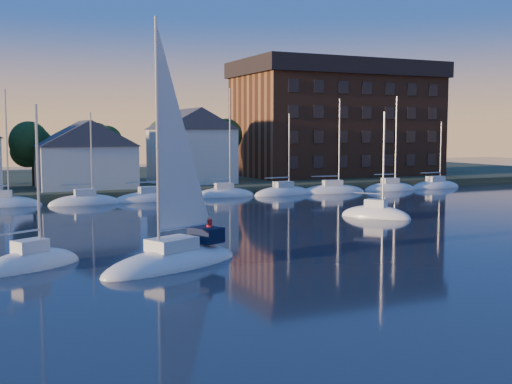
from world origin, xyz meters
TOP-DOWN VIEW (x-y plane):
  - ground at (0.00, 0.00)m, footprint 260.00×260.00m
  - shoreline_land at (0.00, 75.00)m, footprint 160.00×50.00m
  - wooden_dock at (0.00, 52.00)m, footprint 120.00×3.00m
  - clubhouse_centre at (-6.00, 57.00)m, footprint 11.55×8.40m
  - clubhouse_east at (8.00, 59.00)m, footprint 10.50×8.40m
  - condo_block at (34.00, 64.95)m, footprint 31.00×17.00m
  - tree_line at (2.00, 63.00)m, footprint 93.40×5.40m
  - moored_fleet at (0.00, 49.00)m, footprint 87.50×2.40m
  - hero_sailboat at (-8.56, 13.89)m, footprint 10.17×6.91m
  - drifting_sailboat_left at (-16.12, 16.61)m, footprint 6.68×4.95m
  - drifting_sailboat_right at (14.32, 26.52)m, footprint 5.59×6.57m

SIDE VIEW (x-z plane):
  - ground at x=0.00m, z-range 0.00..0.00m
  - shoreline_land at x=0.00m, z-range -1.00..1.00m
  - wooden_dock at x=0.00m, z-range -0.50..0.50m
  - drifting_sailboat_right at x=14.32m, z-range -5.18..5.38m
  - drifting_sailboat_left at x=-16.12m, z-range -5.08..5.27m
  - moored_fleet at x=0.00m, z-range -5.93..6.12m
  - hero_sailboat at x=-8.56m, z-range -6.90..8.14m
  - clubhouse_centre at x=-6.00m, z-range 1.09..9.17m
  - clubhouse_east at x=8.00m, z-range 1.10..10.90m
  - tree_line at x=2.00m, z-range 2.73..11.63m
  - condo_block at x=34.00m, z-range 1.09..18.49m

